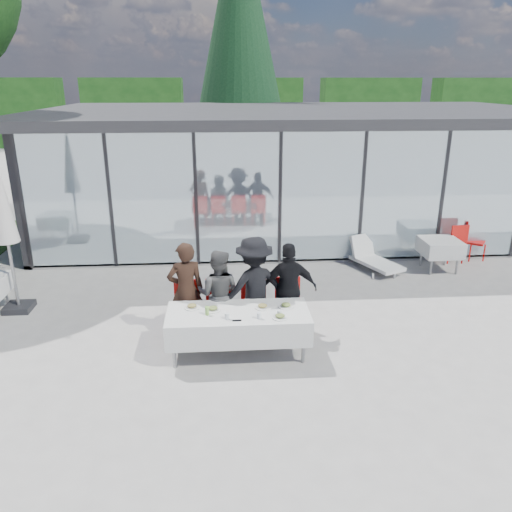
# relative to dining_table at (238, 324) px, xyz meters

# --- Properties ---
(ground) EXTENTS (90.00, 90.00, 0.00)m
(ground) POSITION_rel_dining_table_xyz_m (0.12, 0.15, -0.54)
(ground) COLOR #9B9893
(ground) RESTS_ON ground
(pavilion) EXTENTS (14.80, 8.80, 3.44)m
(pavilion) POSITION_rel_dining_table_xyz_m (2.12, 8.32, 1.61)
(pavilion) COLOR gray
(pavilion) RESTS_ON ground
(treeline) EXTENTS (62.50, 2.00, 4.40)m
(treeline) POSITION_rel_dining_table_xyz_m (-1.88, 28.15, 1.66)
(treeline) COLOR #123611
(treeline) RESTS_ON ground
(dining_table) EXTENTS (2.26, 0.96, 0.75)m
(dining_table) POSITION_rel_dining_table_xyz_m (0.00, 0.00, 0.00)
(dining_table) COLOR silver
(dining_table) RESTS_ON ground
(diner_a) EXTENTS (0.75, 0.75, 1.70)m
(diner_a) POSITION_rel_dining_table_xyz_m (-0.85, 0.67, 0.31)
(diner_a) COLOR black
(diner_a) RESTS_ON ground
(diner_chair_a) EXTENTS (0.44, 0.44, 0.97)m
(diner_chair_a) POSITION_rel_dining_table_xyz_m (-0.85, 0.75, -0.00)
(diner_chair_a) COLOR red
(diner_chair_a) RESTS_ON ground
(diner_b) EXTENTS (0.91, 0.91, 1.55)m
(diner_b) POSITION_rel_dining_table_xyz_m (-0.31, 0.67, 0.24)
(diner_b) COLOR #545454
(diner_b) RESTS_ON ground
(diner_chair_b) EXTENTS (0.44, 0.44, 0.97)m
(diner_chair_b) POSITION_rel_dining_table_xyz_m (-0.31, 0.75, -0.00)
(diner_chair_b) COLOR red
(diner_chair_b) RESTS_ON ground
(diner_c) EXTENTS (1.45, 1.45, 1.77)m
(diner_c) POSITION_rel_dining_table_xyz_m (0.30, 0.67, 0.35)
(diner_c) COLOR black
(diner_c) RESTS_ON ground
(diner_chair_c) EXTENTS (0.44, 0.44, 0.97)m
(diner_chair_c) POSITION_rel_dining_table_xyz_m (0.30, 0.75, -0.00)
(diner_chair_c) COLOR red
(diner_chair_c) RESTS_ON ground
(diner_d) EXTENTS (0.97, 0.97, 1.65)m
(diner_d) POSITION_rel_dining_table_xyz_m (0.90, 0.67, 0.29)
(diner_d) COLOR black
(diner_d) RESTS_ON ground
(diner_chair_d) EXTENTS (0.44, 0.44, 0.97)m
(diner_chair_d) POSITION_rel_dining_table_xyz_m (0.90, 0.75, -0.00)
(diner_chair_d) COLOR red
(diner_chair_d) RESTS_ON ground
(plate_a) EXTENTS (0.25, 0.25, 0.07)m
(plate_a) POSITION_rel_dining_table_xyz_m (-0.73, 0.19, 0.24)
(plate_a) COLOR silver
(plate_a) RESTS_ON dining_table
(plate_b) EXTENTS (0.25, 0.25, 0.07)m
(plate_b) POSITION_rel_dining_table_xyz_m (-0.40, 0.08, 0.24)
(plate_b) COLOR silver
(plate_b) RESTS_ON dining_table
(plate_c) EXTENTS (0.25, 0.25, 0.07)m
(plate_c) POSITION_rel_dining_table_xyz_m (0.40, 0.11, 0.24)
(plate_c) COLOR silver
(plate_c) RESTS_ON dining_table
(plate_d) EXTENTS (0.25, 0.25, 0.07)m
(plate_d) POSITION_rel_dining_table_xyz_m (0.78, 0.12, 0.24)
(plate_d) COLOR silver
(plate_d) RESTS_ON dining_table
(plate_extra) EXTENTS (0.25, 0.25, 0.07)m
(plate_extra) POSITION_rel_dining_table_xyz_m (0.64, -0.26, 0.24)
(plate_extra) COLOR silver
(plate_extra) RESTS_ON dining_table
(juice_bottle) EXTENTS (0.06, 0.06, 0.14)m
(juice_bottle) POSITION_rel_dining_table_xyz_m (-0.48, -0.07, 0.28)
(juice_bottle) COLOR #7FB74C
(juice_bottle) RESTS_ON dining_table
(drinking_glasses) EXTENTS (0.88, 0.13, 0.10)m
(drinking_glasses) POSITION_rel_dining_table_xyz_m (0.26, -0.24, 0.26)
(drinking_glasses) COLOR silver
(drinking_glasses) RESTS_ON dining_table
(folded_eyeglasses) EXTENTS (0.14, 0.03, 0.01)m
(folded_eyeglasses) POSITION_rel_dining_table_xyz_m (-0.03, -0.32, 0.22)
(folded_eyeglasses) COLOR black
(folded_eyeglasses) RESTS_ON dining_table
(spare_table_right) EXTENTS (0.86, 0.86, 0.74)m
(spare_table_right) POSITION_rel_dining_table_xyz_m (4.82, 3.47, 0.02)
(spare_table_right) COLOR silver
(spare_table_right) RESTS_ON ground
(spare_chair_a) EXTENTS (0.62, 0.62, 0.97)m
(spare_chair_a) POSITION_rel_dining_table_xyz_m (5.93, 4.20, -0.00)
(spare_chair_a) COLOR red
(spare_chair_a) RESTS_ON ground
(spare_chair_b) EXTENTS (0.49, 0.49, 0.97)m
(spare_chair_b) POSITION_rel_dining_table_xyz_m (5.41, 3.94, -0.00)
(spare_chair_b) COLOR red
(spare_chair_b) RESTS_ON ground
(market_umbrella) EXTENTS (0.50, 0.50, 3.00)m
(market_umbrella) POSITION_rel_dining_table_xyz_m (-4.18, 1.94, 1.45)
(market_umbrella) COLOR black
(market_umbrella) RESTS_ON ground
(lounger) EXTENTS (1.10, 1.46, 0.72)m
(lounger) POSITION_rel_dining_table_xyz_m (3.30, 3.70, -0.28)
(lounger) COLOR silver
(lounger) RESTS_ON ground
(conifer_tree) EXTENTS (4.00, 4.00, 10.50)m
(conifer_tree) POSITION_rel_dining_table_xyz_m (0.62, 13.15, 5.45)
(conifer_tree) COLOR #382316
(conifer_tree) RESTS_ON ground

